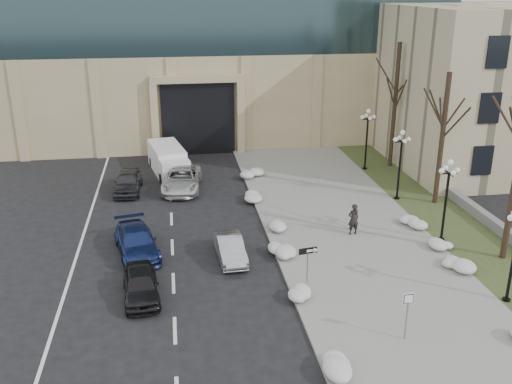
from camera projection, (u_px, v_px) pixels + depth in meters
sidewalk at (349, 235)px, 32.40m from camera, size 9.00×40.00×0.12m
curb at (272, 240)px, 31.76m from camera, size 0.30×40.00×0.14m
grass_strip at (457, 228)px, 33.31m from camera, size 4.00×40.00×0.10m
stone_wall at (472, 209)px, 35.35m from camera, size 0.50×30.00×0.70m
car_a at (141, 285)px, 25.83m from camera, size 1.93×4.05×1.34m
car_b at (230, 248)px, 29.47m from camera, size 1.53×3.79×1.23m
car_c at (136, 242)px, 30.02m from camera, size 2.89×5.09×1.39m
car_d at (182, 179)px, 39.41m from camera, size 3.07×5.65×1.50m
car_e at (128, 182)px, 39.00m from camera, size 1.93×4.40×1.48m
pedestrian at (353, 219)px, 32.06m from camera, size 0.74×0.56×1.82m
box_truck at (168, 160)px, 42.92m from camera, size 3.20×6.42×1.95m
one_way_sign at (311, 256)px, 25.55m from camera, size 0.92×0.27×2.43m
keep_sign at (408, 306)px, 22.30m from camera, size 0.47×0.07×2.20m
snow_clump_b at (333, 365)px, 20.96m from camera, size 1.10×1.60×0.36m
snow_clump_c at (300, 295)px, 25.67m from camera, size 1.10×1.60×0.36m
snow_clump_d at (283, 252)px, 29.78m from camera, size 1.10×1.60×0.36m
snow_clump_e at (274, 225)px, 33.09m from camera, size 1.10×1.60×0.36m
snow_clump_f at (258, 198)px, 37.27m from camera, size 1.10×1.60×0.36m
snow_clump_g at (252, 175)px, 41.68m from camera, size 1.10×1.60×0.36m
snow_clump_i at (455, 266)px, 28.32m from camera, size 1.10×1.60×0.36m
snow_clump_j at (418, 223)px, 33.38m from camera, size 1.10×1.60×0.36m
snow_clump_k at (440, 245)px, 30.61m from camera, size 1.10×1.60×0.36m
lamppost_b at (447, 190)px, 30.64m from camera, size 1.18×1.18×4.76m
lamppost_c at (401, 156)px, 36.67m from camera, size 1.18×1.18×4.76m
lamppost_d at (367, 131)px, 42.70m from camera, size 1.18×1.18×4.76m
tree_mid at (444, 121)px, 35.21m from camera, size 3.20×3.20×8.50m
tree_far at (396, 88)px, 42.41m from camera, size 3.20×3.20×9.50m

